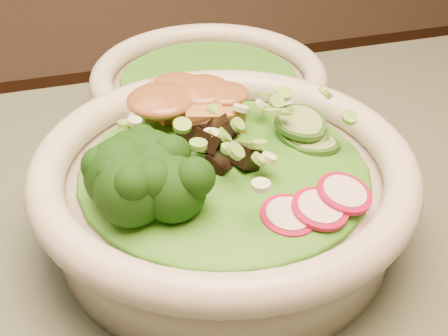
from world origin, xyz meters
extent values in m
cylinder|color=beige|center=(-0.17, 0.10, 0.78)|extent=(0.26, 0.26, 0.06)
torus|color=beige|center=(-0.17, 0.10, 0.81)|extent=(0.29, 0.29, 0.03)
cylinder|color=beige|center=(-0.13, 0.28, 0.77)|extent=(0.21, 0.21, 0.05)
torus|color=beige|center=(-0.13, 0.28, 0.80)|extent=(0.23, 0.23, 0.02)
ellipsoid|color=#216C16|center=(-0.17, 0.10, 0.81)|extent=(0.22, 0.22, 0.03)
ellipsoid|color=#216C16|center=(-0.13, 0.28, 0.80)|extent=(0.16, 0.16, 0.02)
ellipsoid|color=brown|center=(-0.19, 0.17, 0.84)|extent=(0.08, 0.06, 0.02)
camera|label=1|loc=(-0.28, -0.26, 1.08)|focal=50.00mm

